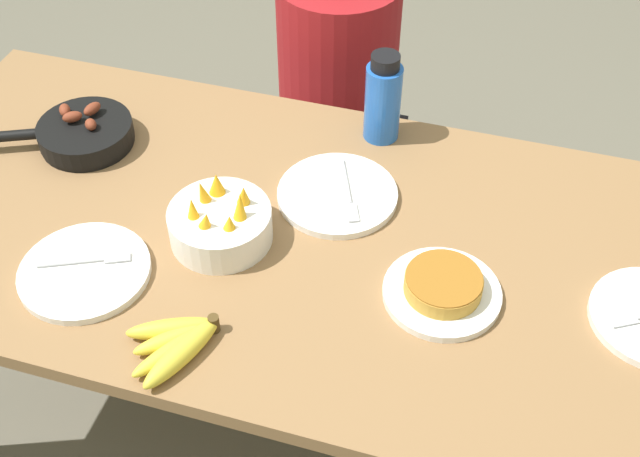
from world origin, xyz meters
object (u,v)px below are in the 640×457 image
(empty_plate_far_left, at_px, (337,194))
(water_bottle, at_px, (383,99))
(fruit_bowl_mango, at_px, (220,223))
(person_figure, at_px, (337,118))
(skillet, at_px, (83,133))
(banana_bunch, at_px, (178,342))
(empty_plate_far_right, at_px, (85,271))
(frittata_plate_center, at_px, (443,289))

(empty_plate_far_left, bearing_deg, water_bottle, 80.32)
(fruit_bowl_mango, relative_size, person_figure, 0.18)
(person_figure, bearing_deg, skillet, -126.95)
(empty_plate_far_left, relative_size, person_figure, 0.23)
(banana_bunch, relative_size, empty_plate_far_right, 0.75)
(skillet, xyz_separation_m, person_figure, (0.43, 0.57, -0.28))
(frittata_plate_center, height_order, person_figure, person_figure)
(skillet, relative_size, water_bottle, 1.62)
(empty_plate_far_left, height_order, water_bottle, water_bottle)
(frittata_plate_center, relative_size, empty_plate_far_left, 0.87)
(fruit_bowl_mango, distance_m, person_figure, 0.81)
(empty_plate_far_left, relative_size, empty_plate_far_right, 1.01)
(frittata_plate_center, relative_size, empty_plate_far_right, 0.88)
(empty_plate_far_left, distance_m, person_figure, 0.65)
(frittata_plate_center, bearing_deg, person_figure, 118.07)
(skillet, relative_size, person_figure, 0.30)
(frittata_plate_center, height_order, fruit_bowl_mango, fruit_bowl_mango)
(skillet, relative_size, fruit_bowl_mango, 1.68)
(skillet, relative_size, empty_plate_far_left, 1.35)
(fruit_bowl_mango, xyz_separation_m, water_bottle, (0.22, 0.40, 0.06))
(fruit_bowl_mango, xyz_separation_m, person_figure, (0.03, 0.75, -0.29))
(banana_bunch, xyz_separation_m, empty_plate_far_left, (0.16, 0.45, -0.01))
(empty_plate_far_right, distance_m, person_figure, 0.99)
(empty_plate_far_left, distance_m, empty_plate_far_right, 0.52)
(empty_plate_far_right, xyz_separation_m, fruit_bowl_mango, (0.21, 0.16, 0.03))
(skillet, distance_m, empty_plate_far_right, 0.40)
(skillet, xyz_separation_m, empty_plate_far_left, (0.59, -0.01, -0.02))
(water_bottle, xyz_separation_m, person_figure, (-0.20, 0.35, -0.35))
(skillet, bearing_deg, banana_bunch, 108.69)
(person_figure, bearing_deg, water_bottle, -60.68)
(empty_plate_far_left, height_order, fruit_bowl_mango, fruit_bowl_mango)
(empty_plate_far_right, distance_m, water_bottle, 0.72)
(frittata_plate_center, relative_size, fruit_bowl_mango, 1.08)
(skillet, xyz_separation_m, frittata_plate_center, (0.84, -0.21, -0.01))
(fruit_bowl_mango, height_order, person_figure, person_figure)
(empty_plate_far_right, bearing_deg, person_figure, 75.47)
(empty_plate_far_right, bearing_deg, banana_bunch, -24.46)
(skillet, height_order, water_bottle, water_bottle)
(fruit_bowl_mango, bearing_deg, skillet, 155.02)
(empty_plate_far_left, bearing_deg, frittata_plate_center, -38.11)
(skillet, distance_m, frittata_plate_center, 0.87)
(frittata_plate_center, bearing_deg, water_bottle, 117.01)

